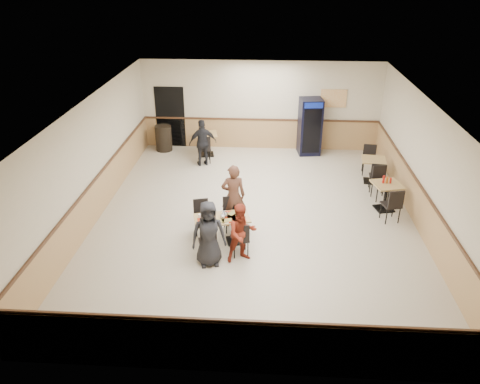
# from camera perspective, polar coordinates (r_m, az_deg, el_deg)

# --- Properties ---
(ground) EXTENTS (10.00, 10.00, 0.00)m
(ground) POSITION_cam_1_polar(r_m,az_deg,el_deg) (11.94, 1.84, -3.18)
(ground) COLOR beige
(ground) RESTS_ON ground
(room_shell) EXTENTS (10.00, 10.00, 10.00)m
(room_shell) POSITION_cam_1_polar(r_m,az_deg,el_deg) (14.06, 9.50, 3.83)
(room_shell) COLOR silver
(room_shell) RESTS_ON ground
(main_table) EXTENTS (1.36, 0.92, 0.67)m
(main_table) POSITION_cam_1_polar(r_m,az_deg,el_deg) (10.72, -2.20, -4.17)
(main_table) COLOR black
(main_table) RESTS_ON ground
(main_chairs) EXTENTS (1.43, 1.69, 0.85)m
(main_chairs) POSITION_cam_1_polar(r_m,az_deg,el_deg) (10.72, -2.44, -4.29)
(main_chairs) COLOR black
(main_chairs) RESTS_ON ground
(diner_woman_left) EXTENTS (0.82, 0.63, 1.48)m
(diner_woman_left) POSITION_cam_1_polar(r_m,az_deg,el_deg) (9.88, -3.85, -5.10)
(diner_woman_left) COLOR black
(diner_woman_left) RESTS_ON ground
(diner_woman_right) EXTENTS (0.81, 0.73, 1.36)m
(diner_woman_right) POSITION_cam_1_polar(r_m,az_deg,el_deg) (10.00, 0.22, -5.02)
(diner_woman_right) COLOR maroon
(diner_woman_right) RESTS_ON ground
(diner_man_opposite) EXTENTS (0.63, 0.46, 1.60)m
(diner_man_opposite) POSITION_cam_1_polar(r_m,az_deg,el_deg) (11.26, -0.82, -0.48)
(diner_man_opposite) COLOR #503022
(diner_man_opposite) RESTS_ON ground
(lone_diner) EXTENTS (0.95, 0.64, 1.50)m
(lone_diner) POSITION_cam_1_polar(r_m,az_deg,el_deg) (14.80, -4.56, 6.00)
(lone_diner) COLOR black
(lone_diner) RESTS_ON ground
(tabletop_clutter) EXTENTS (1.11, 0.75, 0.12)m
(tabletop_clutter) POSITION_cam_1_polar(r_m,az_deg,el_deg) (10.57, -1.92, -3.10)
(tabletop_clutter) COLOR #AC220B
(tabletop_clutter) RESTS_ON main_table
(side_table_near) EXTENTS (0.83, 0.83, 0.74)m
(side_table_near) POSITION_cam_1_polar(r_m,az_deg,el_deg) (12.69, 17.38, -0.05)
(side_table_near) COLOR black
(side_table_near) RESTS_ON ground
(side_table_near_chair_south) EXTENTS (0.52, 0.52, 0.94)m
(side_table_near_chair_south) POSITION_cam_1_polar(r_m,az_deg,el_deg) (12.19, 17.95, -1.39)
(side_table_near_chair_south) COLOR black
(side_table_near_chair_south) RESTS_ON ground
(side_table_near_chair_north) EXTENTS (0.52, 0.52, 0.94)m
(side_table_near_chair_north) POSITION_cam_1_polar(r_m,az_deg,el_deg) (13.22, 16.84, 1.00)
(side_table_near_chair_north) COLOR black
(side_table_near_chair_north) RESTS_ON ground
(side_table_far) EXTENTS (0.75, 0.75, 0.72)m
(side_table_far) POSITION_cam_1_polar(r_m,az_deg,el_deg) (14.21, 15.90, 2.97)
(side_table_far) COLOR black
(side_table_far) RESTS_ON ground
(side_table_far_chair_south) EXTENTS (0.47, 0.47, 0.91)m
(side_table_far_chair_south) POSITION_cam_1_polar(r_m,az_deg,el_deg) (13.70, 16.33, 1.92)
(side_table_far_chair_south) COLOR black
(side_table_far_chair_south) RESTS_ON ground
(side_table_far_chair_north) EXTENTS (0.47, 0.47, 0.91)m
(side_table_far_chair_north) POSITION_cam_1_polar(r_m,az_deg,el_deg) (14.74, 15.47, 3.78)
(side_table_far_chair_north) COLOR black
(side_table_far_chair_north) RESTS_ON ground
(condiment_caddy) EXTENTS (0.23, 0.06, 0.20)m
(condiment_caddy) POSITION_cam_1_polar(r_m,az_deg,el_deg) (12.59, 17.41, 1.43)
(condiment_caddy) COLOR #B8150D
(condiment_caddy) RESTS_ON side_table_near
(back_table) EXTENTS (0.82, 0.82, 0.75)m
(back_table) POSITION_cam_1_polar(r_m,az_deg,el_deg) (15.68, -4.11, 6.24)
(back_table) COLOR black
(back_table) RESTS_ON ground
(back_table_chair_lone) EXTENTS (0.51, 0.51, 0.95)m
(back_table_chair_lone) POSITION_cam_1_polar(r_m,az_deg,el_deg) (15.13, -4.40, 5.36)
(back_table_chair_lone) COLOR black
(back_table_chair_lone) RESTS_ON ground
(pepsi_cooler) EXTENTS (0.79, 0.80, 1.87)m
(pepsi_cooler) POSITION_cam_1_polar(r_m,az_deg,el_deg) (15.83, 8.51, 7.90)
(pepsi_cooler) COLOR black
(pepsi_cooler) RESTS_ON ground
(trash_bin) EXTENTS (0.55, 0.55, 0.87)m
(trash_bin) POSITION_cam_1_polar(r_m,az_deg,el_deg) (16.29, -9.29, 6.50)
(trash_bin) COLOR black
(trash_bin) RESTS_ON ground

